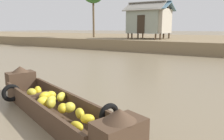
% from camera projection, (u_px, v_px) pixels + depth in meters
% --- Properties ---
extents(ground_plane, '(300.00, 300.00, 0.00)m').
position_uv_depth(ground_plane, '(139.00, 78.00, 9.89)').
color(ground_plane, '#7A6B51').
extents(riverbank_strip, '(160.00, 20.00, 1.06)m').
position_uv_depth(riverbank_strip, '(205.00, 42.00, 26.33)').
color(riverbank_strip, '#7F6B4C').
rests_on(riverbank_strip, ground).
extents(banana_boat, '(5.60, 2.76, 0.94)m').
position_uv_depth(banana_boat, '(53.00, 104.00, 5.57)').
color(banana_boat, '#473323').
rests_on(banana_boat, ground).
extents(stilt_house_left, '(4.09, 3.39, 3.81)m').
position_uv_depth(stilt_house_left, '(147.00, 21.00, 22.99)').
color(stilt_house_left, '#4C3826').
rests_on(stilt_house_left, riverbank_strip).
extents(stilt_house_mid_left, '(4.17, 3.85, 3.81)m').
position_uv_depth(stilt_house_mid_left, '(151.00, 20.00, 23.19)').
color(stilt_house_mid_left, '#4C3826').
rests_on(stilt_house_mid_left, riverbank_strip).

